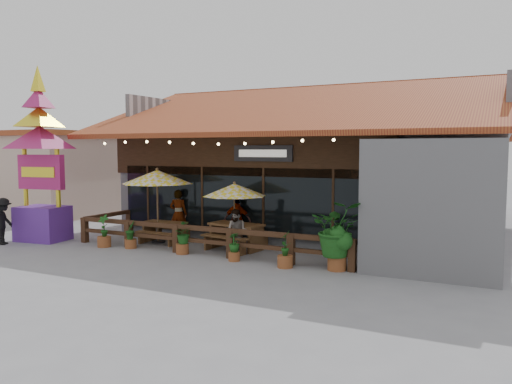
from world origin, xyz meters
The scene contains 19 objects.
ground centered at (0.00, 0.00, 0.00)m, with size 100.00×100.00×0.00m, color gray.
restaurant_building centered at (0.26, 6.61, 2.21)m, with size 15.50×14.73×6.09m.
patio_railing centered at (-2.25, -0.27, 0.61)m, with size 10.00×2.60×0.92m.
neighbor_building centered at (-15.00, 6.00, 2.14)m, with size 8.40×8.40×4.22m.
umbrella_left centered at (-4.11, 0.63, 2.35)m, with size 3.19×3.19×2.69m.
umbrella_right centered at (-1.04, 0.73, 1.99)m, with size 2.31×2.31×2.28m.
picnic_table_left centered at (-3.90, 0.73, 0.51)m, with size 1.57×1.36×0.75m.
picnic_table_right centered at (-1.00, 0.79, 0.59)m, with size 2.03×1.82×0.87m.
thai_sign_tower centered at (-8.15, -0.90, 3.60)m, with size 2.81×2.81×6.82m.
tropical_plant centered at (2.88, -0.53, 1.11)m, with size 1.75×1.64×1.95m.
diner_a centered at (-3.96, 1.68, 0.92)m, with size 0.67×0.44×1.84m, color #3B2212.
diner_b centered at (-0.58, 0.05, 0.73)m, with size 0.71×0.55×1.45m, color #3B2212.
diner_c centered at (-1.39, 1.60, 0.85)m, with size 0.99×0.41×1.69m, color #3B2212.
pedestrian centered at (-8.77, -2.06, 0.82)m, with size 1.06×0.61×1.64m, color black.
planter_a centered at (-5.26, -0.85, 0.47)m, with size 0.46×0.46×1.12m.
planter_b centered at (-4.29, -0.64, 0.43)m, with size 0.39×0.39×0.96m.
planter_c centered at (-2.20, -0.62, 0.57)m, with size 0.72×0.66×1.01m.
planter_d centered at (-0.21, -0.79, 0.41)m, with size 0.43×0.43×0.86m.
planter_e centered at (1.48, -0.88, 0.45)m, with size 0.44×0.44×1.07m.
Camera 1 is at (6.88, -13.66, 3.32)m, focal length 35.00 mm.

